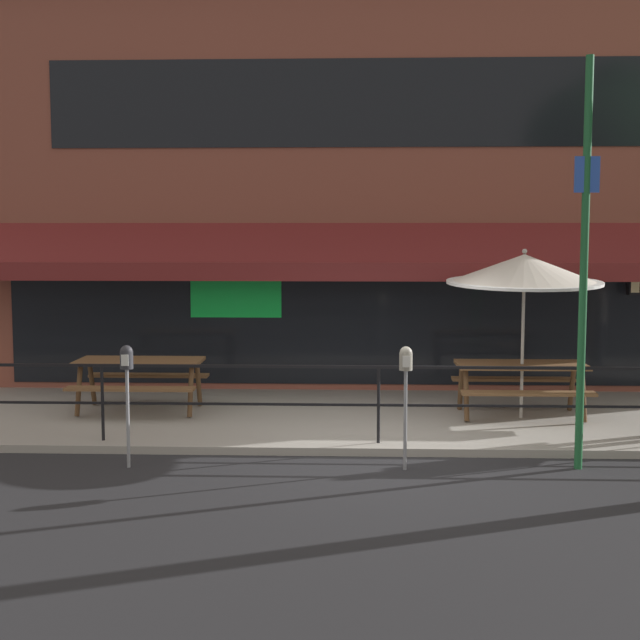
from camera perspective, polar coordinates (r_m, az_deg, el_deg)
name	(u,v)px	position (r m, az deg, el deg)	size (l,w,h in m)	color
ground_plane	(379,457)	(10.91, 3.79, -8.72)	(120.00, 120.00, 0.00)	#232326
patio_deck	(375,418)	(12.84, 3.55, -6.29)	(15.00, 4.00, 0.10)	#9E998E
restaurant_building	(373,190)	(14.80, 3.42, 8.30)	(15.00, 1.60, 6.82)	brown
patio_railing	(379,387)	(11.03, 3.78, -4.31)	(13.84, 0.04, 0.97)	black
picnic_table_left	(140,370)	(13.18, -11.47, -3.18)	(1.80, 1.42, 0.76)	brown
picnic_table_centre	(521,374)	(12.89, 12.72, -3.41)	(1.80, 1.42, 0.76)	brown
patio_umbrella_centre	(524,270)	(12.65, 12.94, 3.13)	(2.14, 2.14, 2.38)	#B7B2A8
parking_meter_near	(127,369)	(10.41, -12.27, -3.08)	(0.15, 0.16, 1.42)	gray
parking_meter_far	(406,370)	(10.12, 5.51, -3.23)	(0.15, 0.16, 1.42)	gray
street_sign_pole	(584,261)	(10.44, 16.54, 3.62)	(0.28, 0.09, 4.64)	#1E6033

